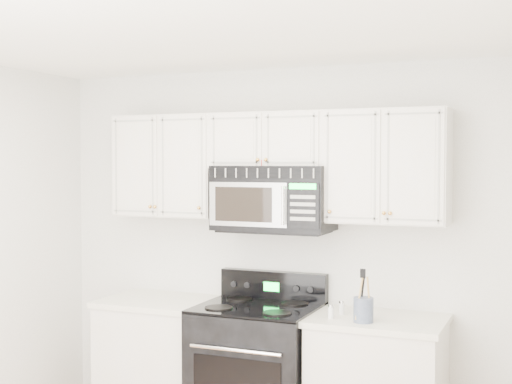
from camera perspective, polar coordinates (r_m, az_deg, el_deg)
The scene contains 8 objects.
room at distance 3.64m, azimuth -8.04°, elevation -7.49°, with size 3.51×3.51×2.61m.
base_cabinet_left at distance 5.44m, azimuth -7.43°, elevation -13.60°, with size 0.86×0.65×0.92m.
range at distance 5.07m, azimuth 0.14°, elevation -14.10°, with size 0.81×0.73×1.13m.
upper_cabinets at distance 5.01m, azimuth 1.27°, elevation 2.51°, with size 2.44×0.37×0.75m.
microwave at distance 4.96m, azimuth 1.43°, elevation -0.47°, with size 0.81×0.46×0.45m.
utensil_crock at distance 4.57m, azimuth 8.59°, elevation -9.25°, with size 0.13×0.13×0.33m.
shaker_salt at distance 4.66m, azimuth 6.00°, elevation -9.47°, with size 0.04×0.04×0.09m.
shaker_pepper at distance 4.79m, azimuth 6.87°, elevation -9.16°, with size 0.04×0.04×0.09m.
Camera 1 is at (1.84, -3.07, 1.92)m, focal length 50.00 mm.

